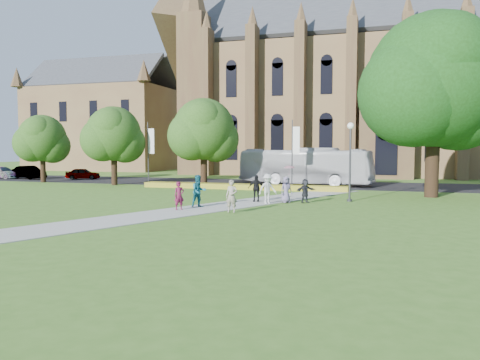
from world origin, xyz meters
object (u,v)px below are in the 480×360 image
(streetlamp, at_px, (350,152))
(pedestrian_0, at_px, (179,196))
(car_2, at_px, (2,173))
(tour_coach, at_px, (305,166))
(car_0, at_px, (83,174))
(large_tree, at_px, (434,80))
(car_1, at_px, (29,172))

(streetlamp, distance_m, pedestrian_0, 11.93)
(streetlamp, height_order, car_2, streetlamp)
(tour_coach, xyz_separation_m, car_0, (-25.14, 0.66, -1.15))
(streetlamp, bearing_deg, car_2, 163.40)
(car_2, bearing_deg, streetlamp, -101.62)
(tour_coach, height_order, car_2, tour_coach)
(large_tree, bearing_deg, streetlamp, -140.71)
(tour_coach, height_order, car_0, tour_coach)
(pedestrian_0, bearing_deg, car_2, 103.61)
(streetlamp, bearing_deg, car_0, 156.18)
(tour_coach, relative_size, pedestrian_0, 7.89)
(streetlamp, relative_size, pedestrian_0, 3.25)
(car_2, xyz_separation_m, pedestrian_0, (31.00, -19.33, 0.15))
(streetlamp, distance_m, tour_coach, 13.67)
(car_2, bearing_deg, pedestrian_0, -116.97)
(pedestrian_0, bearing_deg, car_0, 91.10)
(tour_coach, relative_size, car_1, 2.82)
(car_0, relative_size, car_1, 0.82)
(streetlamp, distance_m, car_2, 41.86)
(streetlamp, relative_size, large_tree, 0.40)
(large_tree, xyz_separation_m, car_0, (-35.63, 8.80, -7.72))
(streetlamp, height_order, pedestrian_0, streetlamp)
(tour_coach, height_order, car_1, tour_coach)
(large_tree, distance_m, car_0, 37.51)
(large_tree, bearing_deg, tour_coach, 142.18)
(car_0, bearing_deg, pedestrian_0, -152.68)
(streetlamp, bearing_deg, large_tree, 39.29)
(car_1, xyz_separation_m, pedestrian_0, (27.24, -19.35, 0.08))
(tour_coach, relative_size, car_2, 2.75)
(streetlamp, distance_m, car_1, 38.28)
(car_0, relative_size, pedestrian_0, 2.29)
(car_0, xyz_separation_m, car_2, (-9.90, -1.37, 0.04))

